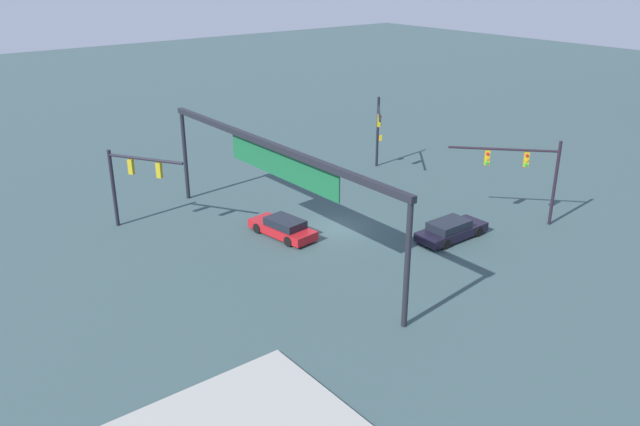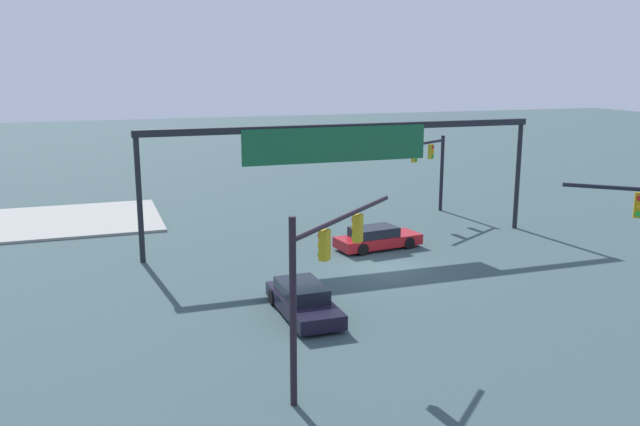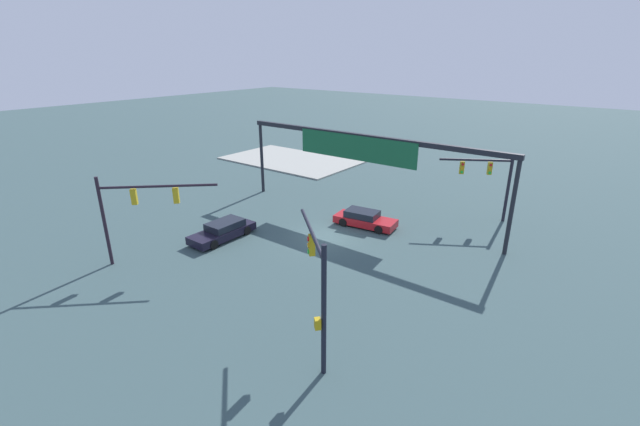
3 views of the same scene
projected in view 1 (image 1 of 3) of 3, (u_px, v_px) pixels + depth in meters
name	position (u px, v px, depth m)	size (l,w,h in m)	color
ground_plane	(337.00, 229.00, 41.01)	(197.83, 197.83, 0.00)	#374E50
traffic_signal_near_corner	(378.00, 126.00, 50.84)	(4.22, 4.09, 5.80)	black
traffic_signal_opposite_side	(130.00, 175.00, 39.71)	(4.69, 2.97, 5.10)	black
traffic_signal_cross_street	(526.00, 166.00, 40.49)	(5.15, 4.85, 5.63)	black
overhead_sign_gantry	(274.00, 160.00, 36.01)	(22.36, 0.43, 6.61)	black
sedan_car_approaching	(451.00, 230.00, 39.35)	(1.93, 4.87, 1.21)	black
sedan_car_waiting_far	(283.00, 227.00, 39.70)	(4.84, 2.34, 1.21)	#B0191E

